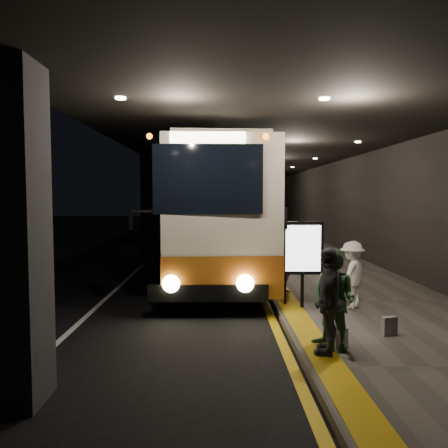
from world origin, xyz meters
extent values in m
plane|color=black|center=(0.00, 0.00, 0.00)|extent=(90.00, 90.00, 0.00)
cube|color=silver|center=(-1.80, 5.00, 0.01)|extent=(0.12, 50.00, 0.01)
cube|color=gold|center=(2.35, 5.00, 0.01)|extent=(0.18, 50.00, 0.01)
cube|color=#514C44|center=(4.75, 5.00, 0.07)|extent=(4.50, 50.00, 0.15)
cube|color=gold|center=(2.85, 5.00, 0.16)|extent=(0.50, 50.00, 0.01)
cube|color=black|center=(7.00, 5.00, 3.00)|extent=(0.10, 50.00, 6.00)
cube|color=black|center=(-1.50, -8.00, 2.20)|extent=(0.80, 0.80, 4.40)
cube|color=black|center=(-1.50, 4.00, 2.20)|extent=(0.80, 0.80, 4.40)
cube|color=black|center=(-1.50, 16.00, 2.20)|extent=(0.80, 0.80, 4.40)
cube|color=black|center=(2.50, 5.00, 4.60)|extent=(9.00, 50.00, 0.40)
cube|color=beige|center=(0.95, 2.26, 2.26)|extent=(3.33, 13.01, 3.65)
cube|color=#9B6A16|center=(0.95, 2.26, 0.91)|extent=(3.35, 13.03, 0.97)
cube|color=black|center=(0.95, -4.22, 3.06)|extent=(2.36, 0.18, 1.50)
cube|color=black|center=(0.95, -4.14, 0.59)|extent=(2.64, 0.38, 0.38)
cylinder|color=black|center=(-0.27, -1.83, 0.54)|extent=(0.30, 1.07, 1.07)
cylinder|color=black|center=(2.17, -1.83, 0.54)|extent=(0.30, 1.07, 1.07)
cylinder|color=black|center=(-0.27, 6.56, 0.54)|extent=(0.30, 1.07, 1.07)
cylinder|color=black|center=(2.17, 6.56, 0.54)|extent=(0.30, 1.07, 1.07)
sphere|color=#FFEAA5|center=(0.14, -4.23, 0.81)|extent=(0.39, 0.39, 0.39)
sphere|color=#FFEAA5|center=(1.75, -4.23, 0.81)|extent=(0.39, 0.39, 0.39)
cube|color=#FFF2BF|center=(0.95, -4.23, 3.95)|extent=(1.61, 0.13, 0.24)
cube|color=beige|center=(0.88, 18.09, 2.16)|extent=(3.34, 12.46, 3.49)
cube|color=#9B6A16|center=(0.88, 18.09, 0.87)|extent=(3.36, 12.48, 0.92)
cube|color=black|center=(0.88, 11.90, 2.93)|extent=(2.26, 0.20, 1.44)
cube|color=black|center=(0.88, 11.98, 0.56)|extent=(2.53, 0.41, 0.36)
cylinder|color=black|center=(-0.29, 14.19, 0.51)|extent=(0.29, 1.03, 1.03)
cylinder|color=black|center=(2.04, 14.19, 0.51)|extent=(0.29, 1.03, 1.03)
cylinder|color=black|center=(-0.29, 22.20, 0.51)|extent=(0.29, 1.03, 1.03)
cylinder|color=black|center=(2.04, 22.20, 0.51)|extent=(0.29, 1.03, 1.03)
imported|color=#AA4F72|center=(2.92, -2.31, 1.03)|extent=(0.56, 0.72, 1.77)
imported|color=#3D6E40|center=(3.09, -6.48, 0.99)|extent=(0.91, 0.95, 1.68)
imported|color=white|center=(4.22, -3.81, 0.92)|extent=(1.02, 1.03, 1.54)
imported|color=#47454A|center=(2.96, -6.69, 1.02)|extent=(0.86, 1.14, 1.74)
cube|color=black|center=(4.30, -5.78, 0.32)|extent=(0.31, 0.20, 0.35)
cube|color=silver|center=(3.21, -6.40, 0.32)|extent=(0.31, 0.25, 0.33)
cylinder|color=black|center=(3.09, -3.76, 0.53)|extent=(0.08, 0.08, 0.77)
cube|color=black|center=(3.09, -3.76, 1.52)|extent=(0.93, 0.10, 1.21)
cube|color=white|center=(3.09, -3.82, 1.52)|extent=(0.79, 0.02, 1.04)
cylinder|color=black|center=(2.75, -3.47, 0.71)|extent=(0.05, 0.05, 1.12)
camera|label=1|loc=(1.18, -13.60, 2.71)|focal=35.00mm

